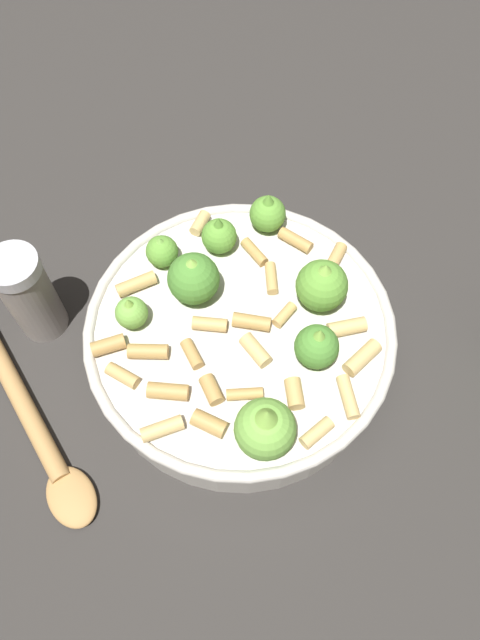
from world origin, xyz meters
TOP-DOWN VIEW (x-y plane):
  - ground_plane at (0.00, 0.00)m, footprint 2.40×2.40m
  - cooking_pan at (-0.00, 0.00)m, footprint 0.26×0.26m
  - pepper_shaker at (-0.04, -0.18)m, footprint 0.04×0.04m
  - wooden_spoon at (0.06, -0.17)m, footprint 0.20×0.13m

SIDE VIEW (x-z plane):
  - ground_plane at x=0.00m, z-range 0.00..0.00m
  - wooden_spoon at x=0.06m, z-range 0.00..0.02m
  - cooking_pan at x=0.00m, z-range -0.02..0.09m
  - pepper_shaker at x=-0.04m, z-range 0.00..0.10m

